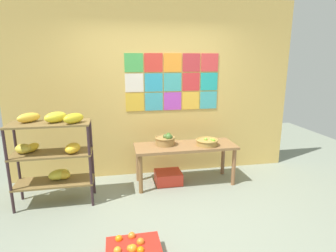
# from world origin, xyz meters

# --- Properties ---
(ground) EXTENTS (9.12, 9.12, 0.00)m
(ground) POSITION_xyz_m (0.00, 0.00, 0.00)
(ground) COLOR gray
(back_wall_with_art) EXTENTS (4.65, 0.07, 2.85)m
(back_wall_with_art) POSITION_xyz_m (0.01, 1.59, 1.43)
(back_wall_with_art) COLOR #D7AF5A
(back_wall_with_art) RESTS_ON ground
(banana_shelf_unit) EXTENTS (1.01, 0.48, 1.25)m
(banana_shelf_unit) POSITION_xyz_m (-1.49, 0.80, 0.75)
(banana_shelf_unit) COLOR #332226
(banana_shelf_unit) RESTS_ON ground
(display_table) EXTENTS (1.55, 0.55, 0.62)m
(display_table) POSITION_xyz_m (0.37, 1.06, 0.54)
(display_table) COLOR olive
(display_table) RESTS_ON ground
(fruit_basket_right) EXTENTS (0.34, 0.34, 0.12)m
(fruit_basket_right) POSITION_xyz_m (0.69, 0.99, 0.68)
(fruit_basket_right) COLOR #A47E3D
(fruit_basket_right) RESTS_ON display_table
(fruit_basket_left) EXTENTS (0.31, 0.31, 0.19)m
(fruit_basket_left) POSITION_xyz_m (0.08, 1.13, 0.70)
(fruit_basket_left) COLOR olive
(fruit_basket_left) RESTS_ON display_table
(produce_crate_under_table) EXTENTS (0.41, 0.35, 0.19)m
(produce_crate_under_table) POSITION_xyz_m (0.11, 1.10, 0.09)
(produce_crate_under_table) COLOR red
(produce_crate_under_table) RESTS_ON ground
(orange_crate_foreground) EXTENTS (0.53, 0.35, 0.21)m
(orange_crate_foreground) POSITION_xyz_m (-0.55, -0.53, 0.09)
(orange_crate_foreground) COLOR red
(orange_crate_foreground) RESTS_ON ground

